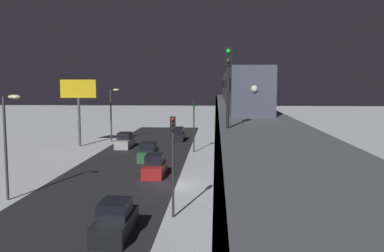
# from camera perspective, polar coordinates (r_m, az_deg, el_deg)

# --- Properties ---
(ground_plane) EXTENTS (240.00, 240.00, 0.00)m
(ground_plane) POSITION_cam_1_polar(r_m,az_deg,el_deg) (34.79, -2.83, -8.15)
(ground_plane) COLOR white
(avenue_asphalt) EXTENTS (11.00, 89.15, 0.01)m
(avenue_asphalt) POSITION_cam_1_polar(r_m,az_deg,el_deg) (35.69, -11.11, -7.89)
(avenue_asphalt) COLOR #28282D
(avenue_asphalt) RESTS_ON ground_plane
(elevated_railway) EXTENTS (5.00, 89.15, 6.23)m
(elevated_railway) POSITION_cam_1_polar(r_m,az_deg,el_deg) (33.77, 7.31, 0.64)
(elevated_railway) COLOR slate
(elevated_railway) RESTS_ON ground_plane
(subway_train) EXTENTS (2.94, 36.87, 3.40)m
(subway_train) POSITION_cam_1_polar(r_m,az_deg,el_deg) (45.28, 6.44, 5.34)
(subway_train) COLOR #4C5160
(subway_train) RESTS_ON elevated_railway
(rail_signal) EXTENTS (0.36, 0.41, 4.00)m
(rail_signal) POSITION_cam_1_polar(r_m,az_deg,el_deg) (20.53, 4.99, 7.27)
(rail_signal) COLOR black
(rail_signal) RESTS_ON elevated_railway
(sedan_green) EXTENTS (1.91, 4.14, 1.97)m
(sedan_green) POSITION_cam_1_polar(r_m,az_deg,el_deg) (45.70, -6.02, -3.76)
(sedan_green) COLOR #2D6038
(sedan_green) RESTS_ON ground_plane
(sedan_red) EXTENTS (1.80, 4.49, 1.97)m
(sedan_red) POSITION_cam_1_polar(r_m,az_deg,el_deg) (38.29, -5.14, -5.63)
(sedan_red) COLOR #A51E1E
(sedan_red) RESTS_ON ground_plane
(sedan_silver) EXTENTS (1.80, 4.71, 1.97)m
(sedan_silver) POSITION_cam_1_polar(r_m,az_deg,el_deg) (55.30, -9.23, -2.10)
(sedan_silver) COLOR #B2B2B7
(sedan_silver) RESTS_ON ground_plane
(sedan_black) EXTENTS (1.80, 4.52, 1.97)m
(sedan_black) POSITION_cam_1_polar(r_m,az_deg,el_deg) (24.03, -10.52, -12.79)
(sedan_black) COLOR black
(sedan_black) RESTS_ON ground_plane
(sedan_black_2) EXTENTS (1.80, 4.43, 1.97)m
(sedan_black_2) POSITION_cam_1_polar(r_m,az_deg,el_deg) (61.04, -1.95, -1.27)
(sedan_black_2) COLOR black
(sedan_black_2) RESTS_ON ground_plane
(traffic_light_near) EXTENTS (0.32, 0.44, 6.40)m
(traffic_light_near) POSITION_cam_1_polar(r_m,az_deg,el_deg) (25.87, -2.65, -3.58)
(traffic_light_near) COLOR #2D2D2D
(traffic_light_near) RESTS_ON ground_plane
(traffic_light_mid) EXTENTS (0.32, 0.44, 6.40)m
(traffic_light_mid) POSITION_cam_1_polar(r_m,az_deg,el_deg) (50.29, 0.26, 1.08)
(traffic_light_mid) COLOR #2D2D2D
(traffic_light_mid) RESTS_ON ground_plane
(commercial_billboard) EXTENTS (4.80, 0.36, 8.90)m
(commercial_billboard) POSITION_cam_1_polar(r_m,az_deg,el_deg) (57.13, -15.36, 4.10)
(commercial_billboard) COLOR #4C4C51
(commercial_billboard) RESTS_ON ground_plane
(street_lamp_near) EXTENTS (1.35, 0.44, 7.65)m
(street_lamp_near) POSITION_cam_1_polar(r_m,az_deg,el_deg) (32.38, -23.99, -1.06)
(street_lamp_near) COLOR #38383D
(street_lamp_near) RESTS_ON ground_plane
(street_lamp_far) EXTENTS (1.35, 0.44, 7.65)m
(street_lamp_far) POSITION_cam_1_polar(r_m,az_deg,el_deg) (60.51, -10.90, 2.39)
(street_lamp_far) COLOR #38383D
(street_lamp_far) RESTS_ON ground_plane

